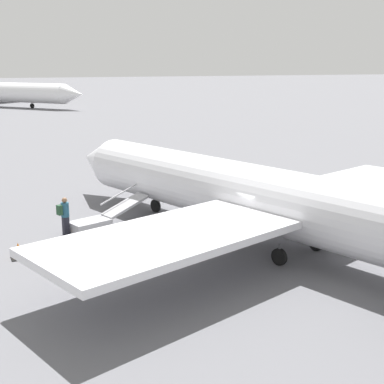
{
  "coord_description": "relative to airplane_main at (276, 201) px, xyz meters",
  "views": [
    {
      "loc": [
        -18.72,
        11.4,
        7.52
      ],
      "look_at": [
        2.81,
        1.81,
        1.87
      ],
      "focal_mm": 50.0,
      "sensor_mm": 36.0,
      "label": 1
    }
  ],
  "objects": [
    {
      "name": "ground_plane",
      "position": [
        0.88,
        0.29,
        -2.11
      ],
      "size": [
        600.0,
        600.0,
        0.0
      ],
      "primitive_type": "plane",
      "color": "slate"
    },
    {
      "name": "passenger",
      "position": [
        5.54,
        7.54,
        -1.11
      ],
      "size": [
        0.43,
        0.57,
        1.74
      ],
      "rotation": [
        0.0,
        0.0,
        -1.25
      ],
      "color": "#23232D",
      "rests_on": "ground"
    },
    {
      "name": "airplane_main",
      "position": [
        0.0,
        0.0,
        0.0
      ],
      "size": [
        27.42,
        21.09,
        7.05
      ],
      "rotation": [
        0.0,
        0.0,
        0.32
      ],
      "color": "silver",
      "rests_on": "ground"
    },
    {
      "name": "traffic_cone_near_stairs",
      "position": [
        3.27,
        9.83,
        -1.81
      ],
      "size": [
        0.6,
        0.6,
        0.65
      ],
      "color": "black",
      "rests_on": "ground"
    },
    {
      "name": "boarding_stairs",
      "position": [
        5.82,
        5.99,
        -1.74
      ],
      "size": [
        2.23,
        4.13,
        1.74
      ],
      "rotation": [
        0.0,
        0.0,
        -1.25
      ],
      "color": "#B2B2B7",
      "rests_on": "ground"
    }
  ]
}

